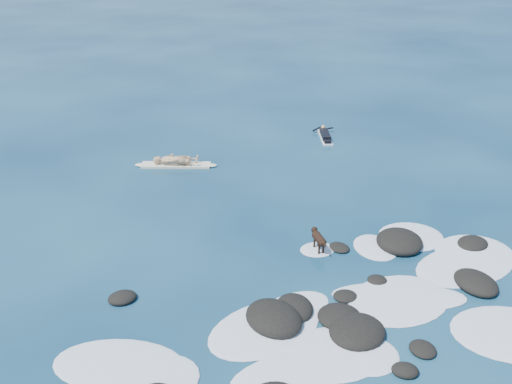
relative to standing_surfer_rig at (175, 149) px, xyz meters
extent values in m
plane|color=#0A2642|center=(2.97, -8.93, -0.77)|extent=(160.00, 160.00, 0.00)
ellipsoid|color=black|center=(3.39, -10.09, -0.73)|extent=(0.69, 0.61, 0.17)
ellipsoid|color=black|center=(2.89, -10.93, -0.68)|extent=(1.37, 1.33, 0.36)
ellipsoid|color=black|center=(4.17, -7.71, -0.72)|extent=(0.82, 0.88, 0.18)
ellipsoid|color=black|center=(1.86, -10.32, -0.67)|extent=(1.12, 1.31, 0.41)
ellipsoid|color=black|center=(6.07, -7.98, -0.63)|extent=(1.91, 1.97, 0.56)
ellipsoid|color=black|center=(-2.52, -8.72, -0.70)|extent=(0.86, 0.73, 0.29)
ellipsoid|color=black|center=(3.63, -13.08, -0.70)|extent=(0.78, 0.72, 0.27)
ellipsoid|color=black|center=(1.21, -10.65, -0.62)|extent=(1.89, 2.03, 0.59)
ellipsoid|color=black|center=(7.15, -10.50, -0.66)|extent=(1.25, 1.51, 0.44)
ellipsoid|color=black|center=(6.08, -7.71, -0.73)|extent=(0.55, 0.67, 0.17)
ellipsoid|color=black|center=(8.31, -8.56, -0.69)|extent=(1.26, 1.17, 0.33)
ellipsoid|color=black|center=(4.39, -12.53, -0.71)|extent=(0.75, 0.79, 0.22)
ellipsoid|color=black|center=(3.09, -11.61, -0.65)|extent=(1.92, 1.88, 0.46)
ellipsoid|color=black|center=(4.56, -9.61, -0.72)|extent=(0.69, 0.65, 0.19)
ellipsoid|color=white|center=(0.93, -10.80, -0.76)|extent=(3.66, 2.98, 0.12)
ellipsoid|color=white|center=(6.87, -12.52, -0.76)|extent=(3.56, 3.01, 0.12)
ellipsoid|color=white|center=(4.76, -10.57, -0.76)|extent=(3.32, 2.72, 0.12)
ellipsoid|color=white|center=(2.27, -12.10, -0.76)|extent=(2.63, 2.23, 0.12)
ellipsoid|color=white|center=(1.44, -12.43, -0.76)|extent=(3.70, 1.71, 0.12)
ellipsoid|color=white|center=(1.96, -10.16, -0.76)|extent=(2.18, 1.60, 0.12)
ellipsoid|color=white|center=(7.47, -9.51, -0.76)|extent=(3.78, 2.71, 0.12)
ellipsoid|color=white|center=(-2.70, -11.23, -0.76)|extent=(3.57, 2.76, 0.12)
ellipsoid|color=white|center=(6.70, -7.58, -0.76)|extent=(2.39, 2.19, 0.12)
ellipsoid|color=white|center=(8.11, -9.00, -0.76)|extent=(2.87, 2.65, 0.12)
ellipsoid|color=white|center=(5.29, -7.92, -0.76)|extent=(1.33, 1.63, 0.12)
ellipsoid|color=white|center=(3.05, -12.36, -0.76)|extent=(1.61, 1.53, 0.12)
ellipsoid|color=white|center=(4.84, -10.42, -0.76)|extent=(3.91, 2.30, 0.12)
ellipsoid|color=white|center=(3.48, -7.60, -0.76)|extent=(1.10, 0.90, 0.12)
cube|color=#F5ECC4|center=(0.00, 0.00, -0.72)|extent=(2.90, 1.31, 0.09)
ellipsoid|color=#F5ECC4|center=(1.37, -0.37, -0.72)|extent=(0.63, 0.46, 0.10)
ellipsoid|color=#F5ECC4|center=(-1.37, 0.37, -0.72)|extent=(0.63, 0.46, 0.10)
imported|color=tan|center=(0.00, 0.00, 0.26)|extent=(0.60, 0.77, 1.85)
cube|color=white|center=(7.13, 1.54, -0.72)|extent=(0.86, 2.05, 0.07)
ellipsoid|color=white|center=(7.34, 2.52, -0.72)|extent=(0.32, 0.48, 0.07)
cube|color=black|center=(7.13, 1.54, -0.59)|extent=(0.61, 1.27, 0.20)
sphere|color=tan|center=(7.28, 2.24, -0.48)|extent=(0.25, 0.25, 0.21)
cylinder|color=black|center=(7.05, 2.42, -0.60)|extent=(0.51, 0.18, 0.23)
cylinder|color=black|center=(7.55, 2.32, -0.60)|extent=(0.46, 0.35, 0.23)
cube|color=black|center=(6.99, 0.88, -0.62)|extent=(0.41, 0.55, 0.13)
cylinder|color=black|center=(3.48, -7.70, -0.31)|extent=(0.29, 0.56, 0.26)
sphere|color=black|center=(3.47, -7.45, -0.31)|extent=(0.29, 0.29, 0.28)
sphere|color=black|center=(3.49, -7.94, -0.31)|extent=(0.26, 0.26, 0.25)
sphere|color=black|center=(3.46, -7.30, -0.21)|extent=(0.21, 0.21, 0.20)
cone|color=black|center=(3.45, -7.18, -0.23)|extent=(0.11, 0.13, 0.10)
cone|color=black|center=(3.41, -7.31, -0.13)|extent=(0.09, 0.07, 0.10)
cone|color=black|center=(3.51, -7.30, -0.13)|extent=(0.09, 0.07, 0.10)
cylinder|color=black|center=(3.40, -7.51, -0.59)|extent=(0.07, 0.07, 0.36)
cylinder|color=black|center=(3.54, -7.51, -0.59)|extent=(0.07, 0.07, 0.36)
cylinder|color=black|center=(3.42, -7.89, -0.59)|extent=(0.07, 0.07, 0.36)
cylinder|color=black|center=(3.56, -7.88, -0.59)|extent=(0.07, 0.07, 0.36)
cylinder|color=black|center=(3.50, -8.06, -0.26)|extent=(0.06, 0.26, 0.15)
camera|label=1|loc=(-2.08, -21.80, 8.70)|focal=40.00mm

